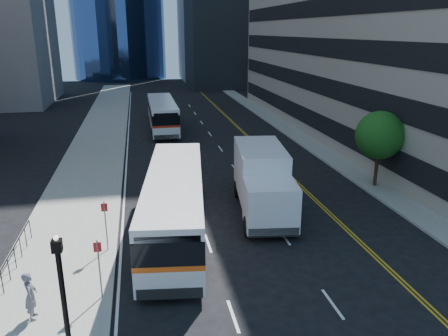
% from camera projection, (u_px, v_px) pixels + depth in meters
% --- Properties ---
extents(ground, '(160.00, 160.00, 0.00)m').
position_uv_depth(ground, '(287.00, 256.00, 20.79)').
color(ground, black).
rests_on(ground, ground).
extents(sidewalk_west, '(5.00, 90.00, 0.15)m').
position_uv_depth(sidewalk_west, '(99.00, 140.00, 42.24)').
color(sidewalk_west, gray).
rests_on(sidewalk_west, ground).
extents(sidewalk_east, '(2.00, 90.00, 0.15)m').
position_uv_depth(sidewalk_east, '(291.00, 132.00, 45.80)').
color(sidewalk_east, gray).
rests_on(sidewalk_east, ground).
extents(street_tree, '(3.20, 3.20, 5.10)m').
position_uv_depth(street_tree, '(380.00, 135.00, 28.82)').
color(street_tree, '#332114').
rests_on(street_tree, sidewalk_east).
extents(lamp_post, '(0.28, 0.28, 4.56)m').
position_uv_depth(lamp_post, '(64.00, 301.00, 12.71)').
color(lamp_post, black).
rests_on(lamp_post, sidewalk_west).
extents(bus_front, '(4.34, 13.04, 3.30)m').
position_uv_depth(bus_front, '(175.00, 202.00, 22.48)').
color(bus_front, silver).
rests_on(bus_front, ground).
extents(bus_rear, '(2.72, 12.07, 3.11)m').
position_uv_depth(bus_rear, '(162.00, 114.00, 46.82)').
color(bus_rear, white).
rests_on(bus_rear, ground).
extents(box_truck, '(3.64, 8.07, 3.73)m').
position_uv_depth(box_truck, '(263.00, 181.00, 25.22)').
color(box_truck, white).
rests_on(box_truck, ground).
extents(pedestrian, '(0.49, 0.71, 1.86)m').
position_uv_depth(pedestrian, '(31.00, 296.00, 15.81)').
color(pedestrian, '#595A61').
rests_on(pedestrian, sidewalk_west).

